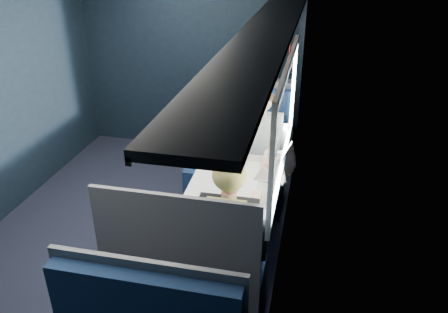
% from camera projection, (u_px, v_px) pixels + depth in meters
% --- Properties ---
extents(ground, '(2.80, 4.20, 0.01)m').
position_uv_depth(ground, '(133.00, 236.00, 4.20)').
color(ground, black).
extents(room_shell, '(3.00, 4.40, 2.40)m').
position_uv_depth(room_shell, '(118.00, 88.00, 3.52)').
color(room_shell, black).
rests_on(room_shell, ground).
extents(table, '(0.62, 1.00, 0.74)m').
position_uv_depth(table, '(239.00, 188.00, 3.70)').
color(table, '#54565E').
rests_on(table, ground).
extents(seat_bay_near, '(1.04, 0.62, 1.26)m').
position_uv_depth(seat_bay_near, '(235.00, 164.00, 4.61)').
color(seat_bay_near, '#0D1D3C').
rests_on(seat_bay_near, ground).
extents(seat_bay_far, '(1.04, 0.62, 1.26)m').
position_uv_depth(seat_bay_far, '(191.00, 278.00, 3.08)').
color(seat_bay_far, '#0D1D3C').
rests_on(seat_bay_far, ground).
extents(seat_row_front, '(1.04, 0.51, 1.16)m').
position_uv_depth(seat_row_front, '(251.00, 131.00, 5.41)').
color(seat_row_front, '#0D1D3C').
rests_on(seat_row_front, ground).
extents(man, '(0.53, 0.56, 1.32)m').
position_uv_depth(man, '(259.00, 148.00, 4.27)').
color(man, black).
rests_on(man, ground).
extents(woman, '(0.53, 0.56, 1.32)m').
position_uv_depth(woman, '(230.00, 232.00, 3.04)').
color(woman, black).
rests_on(woman, ground).
extents(papers, '(0.58, 0.82, 0.01)m').
position_uv_depth(papers, '(224.00, 181.00, 3.65)').
color(papers, white).
rests_on(papers, table).
extents(laptop, '(0.31, 0.37, 0.25)m').
position_uv_depth(laptop, '(281.00, 168.00, 3.71)').
color(laptop, silver).
rests_on(laptop, table).
extents(bottle_small, '(0.06, 0.06, 0.20)m').
position_uv_depth(bottle_small, '(270.00, 160.00, 3.81)').
color(bottle_small, silver).
rests_on(bottle_small, table).
extents(cup, '(0.07, 0.07, 0.09)m').
position_uv_depth(cup, '(280.00, 156.00, 3.97)').
color(cup, white).
rests_on(cup, table).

